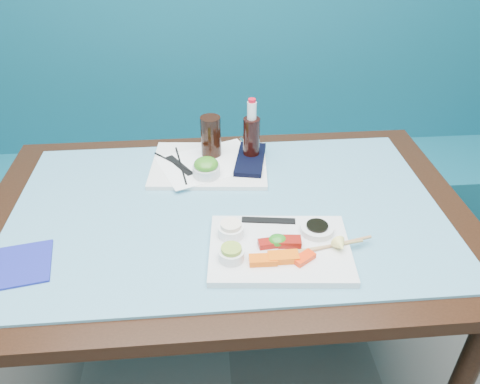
{
  "coord_description": "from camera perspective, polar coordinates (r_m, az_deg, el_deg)",
  "views": [
    {
      "loc": [
        -0.05,
        0.37,
        1.56
      ],
      "look_at": [
        0.04,
        1.47,
        0.8
      ],
      "focal_mm": 35.0,
      "sensor_mm": 36.0,
      "label": 1
    }
  ],
  "objects": [
    {
      "name": "soy_fill",
      "position": [
        1.23,
        9.4,
        -4.06
      ],
      "size": [
        0.07,
        0.07,
        0.01
      ],
      "primitive_type": "cylinder",
      "rotation": [
        0.0,
        0.0,
        0.16
      ],
      "color": "black",
      "rests_on": "soy_dish"
    },
    {
      "name": "glass_top",
      "position": [
        1.35,
        -1.62,
        -2.09
      ],
      "size": [
        1.22,
        0.76,
        0.01
      ],
      "primitive_type": "cube",
      "color": "#5896B1",
      "rests_on": "dining_table"
    },
    {
      "name": "serving_tray",
      "position": [
        1.53,
        -3.78,
        3.33
      ],
      "size": [
        0.39,
        0.31,
        0.01
      ],
      "primitive_type": "cube",
      "rotation": [
        0.0,
        0.0,
        -0.09
      ],
      "color": "white",
      "rests_on": "glass_top"
    },
    {
      "name": "seaweed_garnish",
      "position": [
        1.19,
        4.6,
        -5.86
      ],
      "size": [
        0.06,
        0.06,
        0.03
      ],
      "primitive_type": "ellipsoid",
      "rotation": [
        0.0,
        0.0,
        -0.34
      ],
      "color": "#247A1C",
      "rests_on": "sashimi_plate"
    },
    {
      "name": "booth_bench",
      "position": [
        2.25,
        -2.77,
        2.9
      ],
      "size": [
        3.0,
        0.56,
        1.17
      ],
      "color": "#0F5265",
      "rests_on": "ground"
    },
    {
      "name": "cola_bottle_neck",
      "position": [
        1.48,
        1.45,
        9.9
      ],
      "size": [
        0.04,
        0.04,
        0.06
      ],
      "primitive_type": "cylinder",
      "rotation": [
        0.0,
        0.0,
        0.41
      ],
      "color": "white",
      "rests_on": "cola_bottle_body"
    },
    {
      "name": "blue_napkin",
      "position": [
        1.28,
        -25.4,
        -8.06
      ],
      "size": [
        0.18,
        0.18,
        0.01
      ],
      "primitive_type": "cube",
      "rotation": [
        0.0,
        0.0,
        0.18
      ],
      "color": "navy",
      "rests_on": "glass_top"
    },
    {
      "name": "ramekin_wasabi",
      "position": [
        1.14,
        -1.06,
        -7.65
      ],
      "size": [
        0.07,
        0.07,
        0.03
      ],
      "primitive_type": "cylinder",
      "rotation": [
        0.0,
        0.0,
        0.03
      ],
      "color": "white",
      "rests_on": "sashimi_plate"
    },
    {
      "name": "salmon_mid",
      "position": [
        1.15,
        5.3,
        -7.92
      ],
      "size": [
        0.07,
        0.04,
        0.02
      ],
      "primitive_type": "cube",
      "rotation": [
        0.0,
        0.0,
        0.0
      ],
      "color": "#FF610A",
      "rests_on": "sashimi_plate"
    },
    {
      "name": "soy_dish",
      "position": [
        1.24,
        9.36,
        -4.47
      ],
      "size": [
        0.11,
        0.11,
        0.02
      ],
      "primitive_type": "cylinder",
      "rotation": [
        0.0,
        0.0,
        0.38
      ],
      "color": "silver",
      "rests_on": "sashimi_plate"
    },
    {
      "name": "navy_pouch",
      "position": [
        1.53,
        1.27,
        4.03
      ],
      "size": [
        0.13,
        0.21,
        0.02
      ],
      "primitive_type": "cube",
      "rotation": [
        0.0,
        0.0,
        -0.2
      ],
      "color": "black",
      "rests_on": "serving_tray"
    },
    {
      "name": "lemon_wedge",
      "position": [
        1.19,
        12.13,
        -6.38
      ],
      "size": [
        0.04,
        0.04,
        0.04
      ],
      "primitive_type": "cone",
      "rotation": [
        1.57,
        0.0,
        0.2
      ],
      "color": "#FFF178",
      "rests_on": "sashimi_plate"
    },
    {
      "name": "wasabi_fill",
      "position": [
        1.13,
        -1.07,
        -6.96
      ],
      "size": [
        0.06,
        0.06,
        0.01
      ],
      "primitive_type": "cylinder",
      "rotation": [
        0.0,
        0.0,
        -0.19
      ],
      "color": "#89AB37",
      "rests_on": "ramekin_wasabi"
    },
    {
      "name": "black_chopstick_a",
      "position": [
        1.52,
        -7.52,
        3.27
      ],
      "size": [
        0.16,
        0.18,
        0.01
      ],
      "primitive_type": "cylinder",
      "rotation": [
        1.57,
        0.0,
        0.75
      ],
      "color": "black",
      "rests_on": "serving_tray"
    },
    {
      "name": "chopstick_sleeve",
      "position": [
        1.27,
        3.49,
        -3.48
      ],
      "size": [
        0.15,
        0.04,
        0.0
      ],
      "primitive_type": "cube",
      "rotation": [
        0.0,
        0.0,
        -0.14
      ],
      "color": "black",
      "rests_on": "sashimi_plate"
    },
    {
      "name": "seaweed_bowl",
      "position": [
        1.45,
        -4.12,
        2.58
      ],
      "size": [
        0.11,
        0.11,
        0.03
      ],
      "primitive_type": "cylinder",
      "rotation": [
        0.0,
        0.0,
        -0.32
      ],
      "color": "silver",
      "rests_on": "serving_tray"
    },
    {
      "name": "salmon_left",
      "position": [
        1.14,
        2.83,
        -8.29
      ],
      "size": [
        0.07,
        0.03,
        0.02
      ],
      "primitive_type": "cube",
      "rotation": [
        0.0,
        0.0,
        -0.03
      ],
      "color": "#FF5E0A",
      "rests_on": "sashimi_plate"
    },
    {
      "name": "tray_sleeve",
      "position": [
        1.52,
        -7.37,
        3.24
      ],
      "size": [
        0.09,
        0.13,
        0.0
      ],
      "primitive_type": "cube",
      "rotation": [
        0.0,
        0.0,
        0.55
      ],
      "color": "black",
      "rests_on": "serving_tray"
    },
    {
      "name": "tuna_left",
      "position": [
        1.18,
        3.43,
        -6.28
      ],
      "size": [
        0.05,
        0.03,
        0.02
      ],
      "primitive_type": "cube",
      "rotation": [
        0.0,
        0.0,
        0.1
      ],
      "color": "maroon",
      "rests_on": "sashimi_plate"
    },
    {
      "name": "fork",
      "position": [
        1.62,
        0.68,
        5.83
      ],
      "size": [
        0.03,
        0.09,
        0.01
      ],
      "primitive_type": "cylinder",
      "rotation": [
        1.57,
        0.0,
        0.27
      ],
      "color": "silver",
      "rests_on": "serving_tray"
    },
    {
      "name": "cola_bottle_cap",
      "position": [
        1.46,
        1.47,
        11.09
      ],
      "size": [
        0.03,
        0.03,
        0.01
      ],
      "primitive_type": "cylinder",
      "rotation": [
        0.0,
        0.0,
        -0.2
      ],
      "color": "red",
      "rests_on": "cola_bottle_neck"
    },
    {
      "name": "dining_table",
      "position": [
        1.4,
        -1.56,
        -4.96
      ],
      "size": [
        1.4,
        0.9,
        0.75
      ],
      "color": "black",
      "rests_on": "ground"
    },
    {
      "name": "paper_placemat",
      "position": [
        1.53,
        -3.79,
        3.58
      ],
      "size": [
        0.36,
        0.31,
        0.0
      ],
      "primitive_type": "cube",
      "rotation": [
        0.0,
        0.0,
        0.37
      ],
      "color": "white",
      "rests_on": "serving_tray"
    },
    {
      "name": "cola_glass",
      "position": [
        1.54,
        -3.57,
        6.79
      ],
      "size": [
        0.08,
        0.08,
        0.14
      ],
      "primitive_type": "cylinder",
      "rotation": [
        0.0,
        0.0,
        0.24
      ],
      "color": "black",
      "rests_on": "serving_tray"
    },
    {
      "name": "cola_bottle_body",
      "position": [
        1.52,
        1.39,
        6.31
      ],
      "size": [
        0.06,
        0.06,
        0.15
      ],
      "primitive_type": "cylinder",
      "rotation": [
        0.0,
        0.0,
        0.03
      ],
      "color": "black",
      "rests_on": "glass_top"
    },
    {
      "name": "sashimi_plate",
      "position": [
        1.2,
        4.87,
        -6.95
      ],
      "size": [
        0.37,
        0.28,
        0.02
      ],
      "primitive_type": "cube",
      "rotation": [
        0.0,
        0.0,
        -0.09
      ],
      "color": "white",
      "rests_on": "glass_top"
    },
    {
      "name": "wooden_chopstick_b",
      "position": [
        1.2,
        10.71,
        -6.53
      ],
      "size": [
        0.24,
        0.06,
        0.01
      ],
      "primitive_type": "cylinder",
      "rotation": [
        1.57,
        0.0,
        -1.34
      ],
      "color": "#AC7D51",
      "rests_on": "sashimi_plate"
    },
    {
      "name": "wooden_chopstick_a",
      "position": [
        1.2,
        10.24,
        -6.59
      ],
      "size": [
        0.21,
        0.04,
        0.01
      ],
      "primitive_type": "cylinder",
      "rotation": [
        1.57,
        0.0,
        -1.43
      ],
      "color": "#A3884C",
      "rests_on": "sashimi_plate"
    },
    {
      "name": "ramekin_ginger",
      "position": [
        1.21,
        -1.12,
        -4.75
      ],
      "size": [
        0.08,
        0.08,
        0.03
      ],
      "primitive_type": "cylinder",
      "rotation": [
        0.0,
        0.0,
        -0.24
      ],
      "color": "white",
      "rests_on": "sashimi_plate"
    },
    {
      "name": "black_chopstick_b",
      "position": [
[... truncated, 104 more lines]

